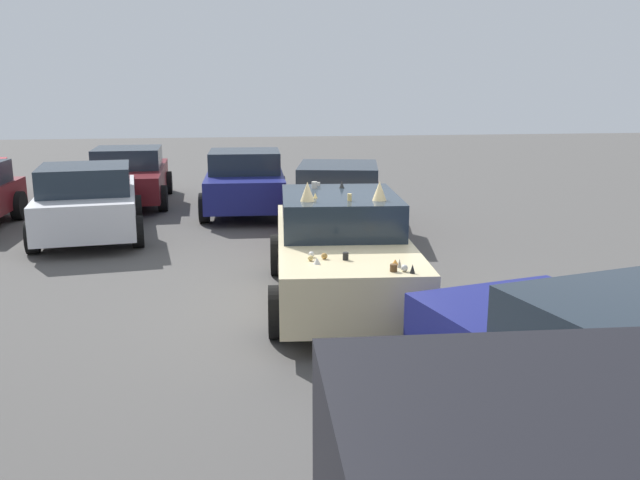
{
  "coord_description": "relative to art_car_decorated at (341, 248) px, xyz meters",
  "views": [
    {
      "loc": [
        -9.15,
        1.57,
        3.07
      ],
      "look_at": [
        0.0,
        0.3,
        0.9
      ],
      "focal_mm": 37.85,
      "sensor_mm": 36.0,
      "label": 1
    }
  ],
  "objects": [
    {
      "name": "parked_sedan_near_left",
      "position": [
        -4.47,
        -1.57,
        -0.06
      ],
      "size": [
        4.28,
        2.75,
        1.4
      ],
      "rotation": [
        0.0,
        0.0,
        0.24
      ],
      "color": "navy",
      "rests_on": "ground"
    },
    {
      "name": "parked_sedan_far_left",
      "position": [
        7.0,
        1.14,
        -0.02
      ],
      "size": [
        4.19,
        2.16,
        1.5
      ],
      "rotation": [
        0.0,
        0.0,
        -0.04
      ],
      "color": "navy",
      "rests_on": "ground"
    },
    {
      "name": "art_car_decorated",
      "position": [
        0.0,
        0.0,
        0.0
      ],
      "size": [
        4.64,
        2.29,
        1.77
      ],
      "rotation": [
        0.0,
        0.0,
        3.07
      ],
      "color": "beige",
      "rests_on": "ground"
    },
    {
      "name": "parked_sedan_row_back_center",
      "position": [
        4.37,
        -0.69,
        -0.03
      ],
      "size": [
        4.34,
        2.54,
        1.45
      ],
      "rotation": [
        0.0,
        0.0,
        -0.19
      ],
      "color": "#5B1419",
      "rests_on": "ground"
    },
    {
      "name": "parked_sedan_behind_right",
      "position": [
        8.68,
        4.1,
        -0.06
      ],
      "size": [
        4.34,
        2.16,
        1.42
      ],
      "rotation": [
        0.0,
        0.0,
        3.17
      ],
      "color": "#5B1419",
      "rests_on": "ground"
    },
    {
      "name": "parked_sedan_far_right",
      "position": [
        4.68,
        4.36,
        -0.03
      ],
      "size": [
        4.2,
        2.46,
        1.49
      ],
      "rotation": [
        0.0,
        0.0,
        0.13
      ],
      "color": "silver",
      "rests_on": "ground"
    },
    {
      "name": "ground_plane",
      "position": [
        -0.05,
        0.0,
        -0.76
      ],
      "size": [
        60.0,
        60.0,
        0.0
      ],
      "primitive_type": "plane",
      "color": "#514F4C"
    }
  ]
}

